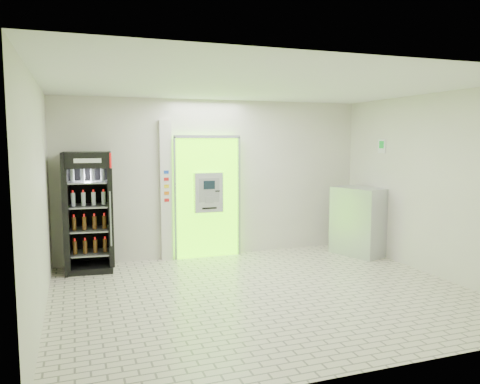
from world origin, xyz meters
name	(u,v)px	position (x,y,z in m)	size (l,w,h in m)	color
ground	(265,293)	(0.00, 0.00, 0.00)	(6.00, 6.00, 0.00)	beige
room_shell	(266,168)	(0.00, 0.00, 1.84)	(6.00, 6.00, 6.00)	silver
atm_assembly	(207,196)	(-0.20, 2.41, 1.17)	(1.30, 0.24, 2.33)	#63FF00
pillar	(166,191)	(-0.98, 2.45, 1.30)	(0.22, 0.11, 2.60)	silver
beverage_cooler	(89,214)	(-2.37, 2.16, 0.98)	(0.83, 0.77, 2.04)	black
steel_cabinet	(360,221)	(2.66, 1.58, 0.66)	(0.97, 1.15, 1.32)	#B8BBC0
exit_sign	(382,146)	(2.99, 1.40, 2.12)	(0.02, 0.22, 0.26)	white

